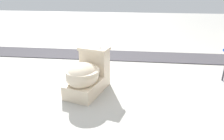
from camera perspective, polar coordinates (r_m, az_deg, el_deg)
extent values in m
plane|color=#A8A59E|center=(2.85, -9.60, -4.22)|extent=(14.00, 14.00, 0.00)
cube|color=#423F44|center=(3.94, 2.40, 3.77)|extent=(0.56, 8.00, 0.01)
cube|color=beige|center=(2.66, -6.44, -4.00)|extent=(0.67, 0.49, 0.17)
ellipsoid|color=beige|center=(2.51, -7.70, -1.33)|extent=(0.52, 0.47, 0.28)
cylinder|color=beige|center=(2.49, -7.76, -0.16)|extent=(0.48, 0.48, 0.03)
cube|color=beige|center=(2.74, -4.56, 2.20)|extent=(0.27, 0.38, 0.30)
cube|color=beige|center=(2.69, -4.67, 5.56)|extent=(0.30, 0.41, 0.04)
cylinder|color=silver|center=(2.65, -3.13, 5.88)|extent=(0.02, 0.02, 0.01)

